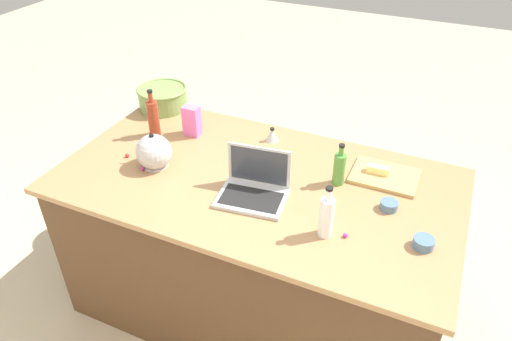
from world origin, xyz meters
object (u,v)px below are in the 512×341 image
(candy_bag, at_px, (192,121))
(bottle_olive, at_px, (339,168))
(bottle_soy, at_px, (153,117))
(kitchen_timer, at_px, (272,135))
(mixing_bowl_large, at_px, (163,97))
(bottle_vinegar, at_px, (326,216))
(laptop, at_px, (254,187))
(cutting_board, at_px, (385,176))
(kettle, at_px, (154,152))
(butter_stick_left, at_px, (378,170))
(ramekin_wide, at_px, (423,243))
(ramekin_small, at_px, (389,205))
(ramekin_medium, at_px, (271,158))

(candy_bag, bearing_deg, bottle_olive, 172.57)
(bottle_soy, relative_size, kitchen_timer, 3.53)
(bottle_soy, bearing_deg, kitchen_timer, -160.99)
(mixing_bowl_large, distance_m, kitchen_timer, 0.77)
(bottle_soy, bearing_deg, candy_bag, -154.02)
(bottle_vinegar, bearing_deg, mixing_bowl_large, -29.04)
(laptop, relative_size, bottle_olive, 1.54)
(mixing_bowl_large, xyz_separation_m, candy_bag, (-0.33, 0.21, 0.02))
(cutting_board, bearing_deg, kitchen_timer, -8.60)
(bottle_vinegar, height_order, kitchen_timer, bottle_vinegar)
(kettle, xyz_separation_m, butter_stick_left, (-1.04, -0.37, -0.04))
(laptop, relative_size, ramekin_wide, 3.90)
(laptop, relative_size, bottle_soy, 1.23)
(bottle_soy, xyz_separation_m, kitchen_timer, (-0.62, -0.21, -0.07))
(laptop, bearing_deg, ramekin_small, -165.03)
(laptop, xyz_separation_m, mixing_bowl_large, (0.87, -0.57, 0.02))
(mixing_bowl_large, distance_m, ramekin_medium, 0.88)
(mixing_bowl_large, xyz_separation_m, ramekin_small, (-1.46, 0.42, -0.05))
(butter_stick_left, bearing_deg, kitchen_timer, -9.11)
(kettle, bearing_deg, cutting_board, -160.95)
(butter_stick_left, bearing_deg, ramekin_small, 113.54)
(bottle_soy, height_order, cutting_board, bottle_soy)
(bottle_soy, relative_size, candy_bag, 1.60)
(butter_stick_left, relative_size, ramekin_wide, 1.28)
(laptop, bearing_deg, candy_bag, -33.89)
(ramekin_wide, height_order, kitchen_timer, kitchen_timer)
(bottle_soy, xyz_separation_m, cutting_board, (-1.25, -0.12, -0.10))
(laptop, xyz_separation_m, bottle_olive, (-0.32, -0.25, 0.04))
(bottle_vinegar, relative_size, ramekin_small, 3.12)
(kitchen_timer, height_order, candy_bag, candy_bag)
(bottle_soy, height_order, candy_bag, bottle_soy)
(mixing_bowl_large, xyz_separation_m, kettle, (-0.32, 0.56, 0.01))
(kettle, xyz_separation_m, cutting_board, (-1.08, -0.37, -0.07))
(bottle_olive, bearing_deg, ramekin_wide, 147.28)
(ramekin_small, distance_m, candy_bag, 1.15)
(kettle, distance_m, cutting_board, 1.15)
(cutting_board, height_order, ramekin_medium, ramekin_medium)
(cutting_board, bearing_deg, candy_bag, 1.36)
(bottle_olive, xyz_separation_m, bottle_vinegar, (-0.05, 0.37, 0.01))
(ramekin_medium, bearing_deg, bottle_soy, 1.66)
(butter_stick_left, bearing_deg, bottle_olive, 40.90)
(butter_stick_left, bearing_deg, bottle_soy, 5.46)
(kettle, height_order, kitchen_timer, kettle)
(ramekin_wide, bearing_deg, candy_bag, -16.79)
(bottle_soy, xyz_separation_m, butter_stick_left, (-1.22, -0.12, -0.07))
(kettle, bearing_deg, ramekin_wide, 177.96)
(bottle_olive, distance_m, bottle_soy, 1.06)
(bottle_olive, bearing_deg, kettle, 14.85)
(mixing_bowl_large, distance_m, bottle_soy, 0.33)
(mixing_bowl_large, relative_size, kitchen_timer, 3.94)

